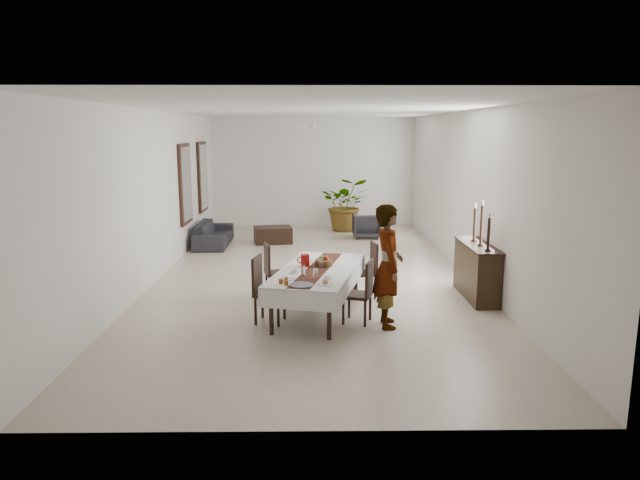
# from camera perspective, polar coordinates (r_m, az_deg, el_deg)

# --- Properties ---
(floor) EXTENTS (6.00, 12.00, 0.00)m
(floor) POSITION_cam_1_polar(r_m,az_deg,el_deg) (11.35, -0.64, -3.48)
(floor) COLOR beige
(floor) RESTS_ON ground
(ceiling) EXTENTS (6.00, 12.00, 0.02)m
(ceiling) POSITION_cam_1_polar(r_m,az_deg,el_deg) (11.00, -0.68, 12.88)
(ceiling) COLOR white
(ceiling) RESTS_ON wall_back
(wall_back) EXTENTS (6.00, 0.02, 3.20)m
(wall_back) POSITION_cam_1_polar(r_m,az_deg,el_deg) (17.04, -0.69, 6.80)
(wall_back) COLOR white
(wall_back) RESTS_ON floor
(wall_front) EXTENTS (6.00, 0.02, 3.20)m
(wall_front) POSITION_cam_1_polar(r_m,az_deg,el_deg) (5.14, -0.57, -2.85)
(wall_front) COLOR white
(wall_front) RESTS_ON floor
(wall_left) EXTENTS (0.02, 12.00, 3.20)m
(wall_left) POSITION_cam_1_polar(r_m,az_deg,el_deg) (11.46, -15.89, 4.38)
(wall_left) COLOR white
(wall_left) RESTS_ON floor
(wall_right) EXTENTS (0.02, 12.00, 3.20)m
(wall_right) POSITION_cam_1_polar(r_m,az_deg,el_deg) (11.46, 14.55, 4.45)
(wall_right) COLOR white
(wall_right) RESTS_ON floor
(dining_table_top) EXTENTS (1.45, 2.41, 0.05)m
(dining_table_top) POSITION_cam_1_polar(r_m,az_deg,el_deg) (8.83, -0.24, -3.13)
(dining_table_top) COLOR black
(dining_table_top) RESTS_ON table_leg_fl
(table_leg_fl) EXTENTS (0.08, 0.08, 0.66)m
(table_leg_fl) POSITION_cam_1_polar(r_m,az_deg,el_deg) (8.04, -4.90, -7.21)
(table_leg_fl) COLOR black
(table_leg_fl) RESTS_ON floor
(table_leg_fr) EXTENTS (0.08, 0.08, 0.66)m
(table_leg_fr) POSITION_cam_1_polar(r_m,az_deg,el_deg) (7.83, 0.92, -7.65)
(table_leg_fr) COLOR black
(table_leg_fr) RESTS_ON floor
(table_leg_bl) EXTENTS (0.08, 0.08, 0.66)m
(table_leg_bl) POSITION_cam_1_polar(r_m,az_deg,el_deg) (10.02, -1.15, -3.50)
(table_leg_bl) COLOR black
(table_leg_bl) RESTS_ON floor
(table_leg_br) EXTENTS (0.08, 0.08, 0.66)m
(table_leg_br) POSITION_cam_1_polar(r_m,az_deg,el_deg) (9.85, 3.53, -3.77)
(table_leg_br) COLOR black
(table_leg_br) RESTS_ON floor
(tablecloth_top) EXTENTS (1.65, 2.62, 0.01)m
(tablecloth_top) POSITION_cam_1_polar(r_m,az_deg,el_deg) (8.82, -0.25, -2.95)
(tablecloth_top) COLOR white
(tablecloth_top) RESTS_ON dining_table_top
(tablecloth_drape_left) EXTENTS (0.58, 2.36, 0.28)m
(tablecloth_drape_left) POSITION_cam_1_polar(r_m,az_deg,el_deg) (8.99, -3.66, -3.60)
(tablecloth_drape_left) COLOR white
(tablecloth_drape_left) RESTS_ON dining_table_top
(tablecloth_drape_right) EXTENTS (0.58, 2.36, 0.28)m
(tablecloth_drape_right) POSITION_cam_1_polar(r_m,az_deg,el_deg) (8.75, 3.27, -4.01)
(tablecloth_drape_right) COLOR silver
(tablecloth_drape_right) RESTS_ON dining_table_top
(tablecloth_drape_near) EXTENTS (1.08, 0.27, 0.28)m
(tablecloth_drape_near) POSITION_cam_1_polar(r_m,az_deg,el_deg) (7.73, -2.30, -6.02)
(tablecloth_drape_near) COLOR white
(tablecloth_drape_near) RESTS_ON dining_table_top
(tablecloth_drape_far) EXTENTS (1.08, 0.27, 0.28)m
(tablecloth_drape_far) POSITION_cam_1_polar(r_m,az_deg,el_deg) (10.00, 1.34, -2.09)
(tablecloth_drape_far) COLOR silver
(tablecloth_drape_far) RESTS_ON dining_table_top
(table_runner) EXTENTS (0.87, 2.36, 0.00)m
(table_runner) POSITION_cam_1_polar(r_m,az_deg,el_deg) (8.82, -0.25, -2.90)
(table_runner) COLOR #5D291A
(table_runner) RESTS_ON tablecloth_top
(red_pitcher) EXTENTS (0.17, 0.17, 0.19)m
(red_pitcher) POSITION_cam_1_polar(r_m,az_deg,el_deg) (8.98, -1.50, -2.04)
(red_pitcher) COLOR maroon
(red_pitcher) RESTS_ON tablecloth_top
(pitcher_handle) EXTENTS (0.11, 0.04, 0.11)m
(pitcher_handle) POSITION_cam_1_polar(r_m,az_deg,el_deg) (9.00, -1.99, -2.02)
(pitcher_handle) COLOR maroon
(pitcher_handle) RESTS_ON red_pitcher
(wine_glass_near) EXTENTS (0.07, 0.07, 0.16)m
(wine_glass_near) POSITION_cam_1_polar(r_m,az_deg,el_deg) (8.20, -0.45, -3.41)
(wine_glass_near) COLOR white
(wine_glass_near) RESTS_ON tablecloth_top
(wine_glass_mid) EXTENTS (0.07, 0.07, 0.16)m
(wine_glass_mid) POSITION_cam_1_polar(r_m,az_deg,el_deg) (8.33, -1.69, -3.18)
(wine_glass_mid) COLOR silver
(wine_glass_mid) RESTS_ON tablecloth_top
(wine_glass_far) EXTENTS (0.07, 0.07, 0.16)m
(wine_glass_far) POSITION_cam_1_polar(r_m,az_deg,el_deg) (8.83, 0.12, -2.36)
(wine_glass_far) COLOR white
(wine_glass_far) RESTS_ON tablecloth_top
(teacup_right) EXTENTS (0.08, 0.08, 0.06)m
(teacup_right) POSITION_cam_1_polar(r_m,az_deg,el_deg) (8.22, 0.77, -3.75)
(teacup_right) COLOR white
(teacup_right) RESTS_ON saucer_right
(saucer_right) EXTENTS (0.14, 0.14, 0.01)m
(saucer_right) POSITION_cam_1_polar(r_m,az_deg,el_deg) (8.22, 0.77, -3.90)
(saucer_right) COLOR silver
(saucer_right) RESTS_ON tablecloth_top
(teacup_left) EXTENTS (0.08, 0.08, 0.06)m
(teacup_left) POSITION_cam_1_polar(r_m,az_deg,el_deg) (8.57, -2.59, -3.14)
(teacup_left) COLOR white
(teacup_left) RESTS_ON saucer_left
(saucer_left) EXTENTS (0.14, 0.14, 0.01)m
(saucer_left) POSITION_cam_1_polar(r_m,az_deg,el_deg) (8.57, -2.58, -3.29)
(saucer_left) COLOR silver
(saucer_left) RESTS_ON tablecloth_top
(plate_near_right) EXTENTS (0.23, 0.23, 0.01)m
(plate_near_right) POSITION_cam_1_polar(r_m,az_deg,el_deg) (7.95, 0.54, -4.41)
(plate_near_right) COLOR silver
(plate_near_right) RESTS_ON tablecloth_top
(bread_near_right) EXTENTS (0.08, 0.08, 0.08)m
(bread_near_right) POSITION_cam_1_polar(r_m,az_deg,el_deg) (7.94, 0.54, -4.23)
(bread_near_right) COLOR tan
(bread_near_right) RESTS_ON plate_near_right
(plate_near_left) EXTENTS (0.23, 0.23, 0.01)m
(plate_near_left) POSITION_cam_1_polar(r_m,az_deg,el_deg) (8.22, -3.29, -3.90)
(plate_near_left) COLOR silver
(plate_near_left) RESTS_ON tablecloth_top
(plate_far_left) EXTENTS (0.23, 0.23, 0.01)m
(plate_far_left) POSITION_cam_1_polar(r_m,az_deg,el_deg) (9.37, -1.31, -2.04)
(plate_far_left) COLOR white
(plate_far_left) RESTS_ON tablecloth_top
(serving_tray) EXTENTS (0.34, 0.34, 0.02)m
(serving_tray) POSITION_cam_1_polar(r_m,az_deg,el_deg) (7.89, -1.89, -4.52)
(serving_tray) COLOR #47464C
(serving_tray) RESTS_ON tablecloth_top
(jam_jar_a) EXTENTS (0.06, 0.06, 0.07)m
(jam_jar_a) POSITION_cam_1_polar(r_m,az_deg,el_deg) (7.91, -3.39, -4.30)
(jam_jar_a) COLOR #925215
(jam_jar_a) RESTS_ON tablecloth_top
(jam_jar_b) EXTENTS (0.06, 0.06, 0.07)m
(jam_jar_b) POSITION_cam_1_polar(r_m,az_deg,el_deg) (7.99, -3.93, -4.15)
(jam_jar_b) COLOR #873A13
(jam_jar_b) RESTS_ON tablecloth_top
(jam_jar_c) EXTENTS (0.06, 0.06, 0.07)m
(jam_jar_c) POSITION_cam_1_polar(r_m,az_deg,el_deg) (8.06, -3.41, -4.00)
(jam_jar_c) COLOR #934915
(jam_jar_c) RESTS_ON tablecloth_top
(fruit_basket) EXTENTS (0.28, 0.28, 0.09)m
(fruit_basket) POSITION_cam_1_polar(r_m,az_deg,el_deg) (9.02, 0.39, -2.29)
(fruit_basket) COLOR brown
(fruit_basket) RESTS_ON tablecloth_top
(fruit_red) EXTENTS (0.08, 0.08, 0.08)m
(fruit_red) POSITION_cam_1_polar(r_m,az_deg,el_deg) (9.01, 0.59, -1.84)
(fruit_red) COLOR #A93010
(fruit_red) RESTS_ON fruit_basket
(fruit_green) EXTENTS (0.08, 0.08, 0.08)m
(fruit_green) POSITION_cam_1_polar(r_m,az_deg,el_deg) (9.04, 0.19, -1.81)
(fruit_green) COLOR olive
(fruit_green) RESTS_ON fruit_basket
(chair_right_near_seat) EXTENTS (0.51, 0.51, 0.05)m
(chair_right_near_seat) POSITION_cam_1_polar(r_m,az_deg,el_deg) (8.51, 3.73, -5.52)
(chair_right_near_seat) COLOR black
(chair_right_near_seat) RESTS_ON chair_right_near_leg_fl
(chair_right_near_leg_fl) EXTENTS (0.05, 0.05, 0.40)m
(chair_right_near_leg_fl) POSITION_cam_1_polar(r_m,az_deg,el_deg) (8.38, 4.52, -7.37)
(chair_right_near_leg_fl) COLOR black
(chair_right_near_leg_fl) RESTS_ON floor
(chair_right_near_leg_fr) EXTENTS (0.05, 0.05, 0.40)m
(chair_right_near_leg_fr) POSITION_cam_1_polar(r_m,az_deg,el_deg) (8.69, 5.04, -6.72)
(chair_right_near_leg_fr) COLOR black
(chair_right_near_leg_fr) RESTS_ON floor
(chair_right_near_leg_bl) EXTENTS (0.05, 0.05, 0.40)m
(chair_right_near_leg_bl) POSITION_cam_1_polar(r_m,az_deg,el_deg) (8.46, 2.34, -7.17)
(chair_right_near_leg_bl) COLOR black
(chair_right_near_leg_bl) RESTS_ON floor
(chair_right_near_leg_br) EXTENTS (0.05, 0.05, 0.40)m
(chair_right_near_leg_br) POSITION_cam_1_polar(r_m,az_deg,el_deg) (8.76, 2.93, -6.53)
(chair_right_near_leg_br) COLOR black
(chair_right_near_leg_br) RESTS_ON floor
(chair_right_near_back) EXTENTS (0.16, 0.39, 0.51)m
(chair_right_near_back) POSITION_cam_1_polar(r_m,az_deg,el_deg) (8.39, 4.96, -3.83)
(chair_right_near_back) COLOR black
(chair_right_near_back) RESTS_ON chair_right_near_seat
(chair_right_far_seat) EXTENTS (0.46, 0.46, 0.05)m
(chair_right_far_seat) POSITION_cam_1_polar(r_m,az_deg,el_deg) (9.81, 4.37, -3.31)
(chair_right_far_seat) COLOR black
(chair_right_far_seat) RESTS_ON chair_right_far_leg_fl
(chair_right_far_leg_fl) EXTENTS (0.05, 0.05, 0.40)m
(chair_right_far_leg_fl) POSITION_cam_1_polar(r_m,az_deg,el_deg) (9.75, 5.53, -4.75)
(chair_right_far_leg_fl) COLOR black
(chair_right_far_leg_fl) RESTS_ON floor
(chair_right_far_leg_fr) EXTENTS (0.05, 0.05, 0.40)m
(chair_right_far_leg_fr) POSITION_cam_1_polar(r_m,az_deg,el_deg) (10.06, 5.02, -4.26)
(chair_right_far_leg_fr) COLOR black
(chair_right_far_leg_fr) RESTS_ON floor
(chair_right_far_leg_bl) EXTENTS (0.05, 0.05, 0.40)m
(chair_right_far_leg_bl) POSITION_cam_1_polar(r_m,az_deg,el_deg) (9.67, 3.66, -4.86)
(chair_right_far_leg_bl) COLOR black
(chair_right_far_leg_bl) RESTS_ON floor
(chair_right_far_leg_br) EXTENTS (0.05, 0.05, 0.40)m
(chair_right_far_leg_br) POSITION_cam_1_polar(r_m,az_deg,el_deg) (9.98, 3.20, -4.36)
(chair_right_far_leg_br) COLOR black
(chair_right_far_leg_br) RESTS_ON floor
(chair_right_far_back) EXTENTS (0.10, 0.40, 0.51)m
(chair_right_far_back) POSITION_cam_1_polar(r_m,az_deg,el_deg) (9.79, 5.43, -1.71)
(chair_right_far_back) COLOR black
(chair_right_far_back) RESTS_ON chair_right_far_seat
(chair_left_near_seat) EXTENTS (0.50, 0.50, 0.05)m
(chair_left_near_seat) POSITION_cam_1_polar(r_m,az_deg,el_deg) (8.52, -5.03, -5.36)
(chair_left_near_seat) COLOR black
(chair_left_near_seat) RESTS_ON chair_left_near_leg_fl
(chair_left_near_leg_fl) EXTENTS (0.05, 0.05, 0.42)m
(chair_left_near_leg_fl) POSITION_cam_1_polar(r_m,az_deg,el_deg) (8.79, -5.78, -6.44)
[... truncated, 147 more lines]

